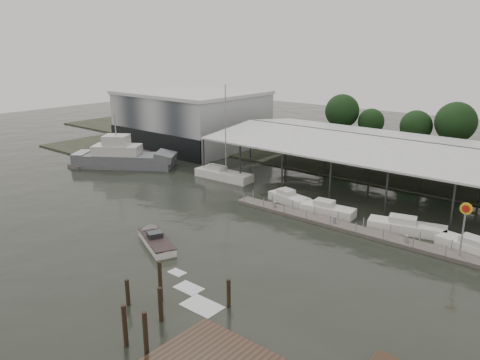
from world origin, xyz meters
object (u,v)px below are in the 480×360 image
Objects in this scene: white_sailboat at (223,175)px; speedboat_underway at (155,240)px; shell_fuel_sign at (465,220)px; grey_trawler at (124,157)px.

speedboat_underway is at bearing -67.87° from white_sailboat.
white_sailboat reaches higher than speedboat_underway.
shell_fuel_sign reaches higher than speedboat_underway.
shell_fuel_sign is at bearing -35.12° from grey_trawler.
speedboat_underway is (10.13, -21.59, -0.27)m from white_sailboat.
shell_fuel_sign is 35.30m from white_sailboat.
grey_trawler reaches higher than shell_fuel_sign.
grey_trawler is 0.93× the size of speedboat_underway.
shell_fuel_sign is 0.32× the size of speedboat_underway.
white_sailboat is at bearing -40.33° from speedboat_underway.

